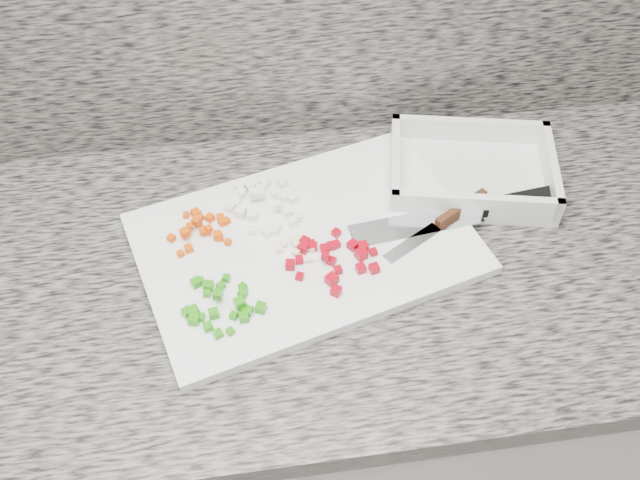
% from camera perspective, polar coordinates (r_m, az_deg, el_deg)
% --- Properties ---
extents(cabinet, '(3.92, 0.62, 0.86)m').
position_cam_1_polar(cabinet, '(1.49, -5.01, -13.37)').
color(cabinet, silver).
rests_on(cabinet, ground).
extents(countertop, '(3.96, 0.64, 0.04)m').
position_cam_1_polar(countertop, '(1.11, -6.58, -2.90)').
color(countertop, '#66625A').
rests_on(countertop, cabinet).
extents(cutting_board, '(0.57, 0.46, 0.02)m').
position_cam_1_polar(cutting_board, '(1.10, -1.18, -0.27)').
color(cutting_board, white).
rests_on(cutting_board, countertop).
extents(carrot_pile, '(0.10, 0.09, 0.02)m').
position_cam_1_polar(carrot_pile, '(1.12, -9.46, 0.94)').
color(carrot_pile, '#D64604').
rests_on(carrot_pile, cutting_board).
extents(onion_pile, '(0.12, 0.13, 0.02)m').
position_cam_1_polar(onion_pile, '(1.14, -4.76, 3.04)').
color(onion_pile, white).
rests_on(onion_pile, cutting_board).
extents(green_pepper_pile, '(0.12, 0.11, 0.02)m').
position_cam_1_polar(green_pepper_pile, '(1.02, -8.05, -5.21)').
color(green_pepper_pile, '#24870C').
rests_on(green_pepper_pile, cutting_board).
extents(red_pepper_pile, '(0.14, 0.13, 0.02)m').
position_cam_1_polar(red_pepper_pile, '(1.07, 1.26, -1.38)').
color(red_pepper_pile, '#A30212').
rests_on(red_pepper_pile, cutting_board).
extents(garlic_pile, '(0.06, 0.06, 0.01)m').
position_cam_1_polar(garlic_pile, '(1.08, -1.81, -0.47)').
color(garlic_pile, '#F8E7C0').
rests_on(garlic_pile, cutting_board).
extents(chef_knife, '(0.35, 0.08, 0.02)m').
position_cam_1_polar(chef_knife, '(1.16, 13.07, 2.45)').
color(chef_knife, silver).
rests_on(chef_knife, cutting_board).
extents(paring_knife, '(0.19, 0.12, 0.02)m').
position_cam_1_polar(paring_knife, '(1.14, 10.28, 1.83)').
color(paring_knife, silver).
rests_on(paring_knife, cutting_board).
extents(tray, '(0.30, 0.25, 0.06)m').
position_cam_1_polar(tray, '(1.22, 11.98, 5.29)').
color(tray, silver).
rests_on(tray, countertop).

